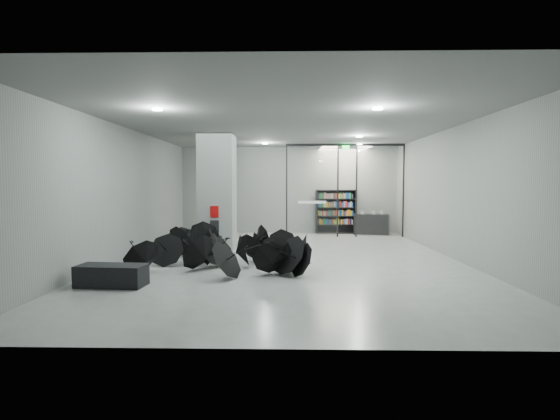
{
  "coord_description": "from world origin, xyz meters",
  "views": [
    {
      "loc": [
        0.01,
        -12.64,
        2.25
      ],
      "look_at": [
        -0.3,
        1.5,
        1.4
      ],
      "focal_mm": 27.01,
      "sensor_mm": 36.0,
      "label": 1
    }
  ],
  "objects_px": {
    "bench": "(112,275)",
    "bookshelf": "(336,212)",
    "column": "(217,192)",
    "shop_counter": "(371,224)",
    "umbrella_cluster": "(230,254)"
  },
  "relations": [
    {
      "from": "bench",
      "to": "bookshelf",
      "type": "height_order",
      "value": "bookshelf"
    },
    {
      "from": "column",
      "to": "bookshelf",
      "type": "distance_m",
      "value": 6.73
    },
    {
      "from": "bench",
      "to": "umbrella_cluster",
      "type": "bearing_deg",
      "value": 51.56
    },
    {
      "from": "bench",
      "to": "shop_counter",
      "type": "relative_size",
      "value": 0.96
    },
    {
      "from": "bench",
      "to": "shop_counter",
      "type": "bearing_deg",
      "value": 56.64
    },
    {
      "from": "bookshelf",
      "to": "shop_counter",
      "type": "bearing_deg",
      "value": -17.45
    },
    {
      "from": "bench",
      "to": "bookshelf",
      "type": "distance_m",
      "value": 11.95
    },
    {
      "from": "bookshelf",
      "to": "shop_counter",
      "type": "distance_m",
      "value": 1.68
    },
    {
      "from": "column",
      "to": "shop_counter",
      "type": "height_order",
      "value": "column"
    },
    {
      "from": "bench",
      "to": "shop_counter",
      "type": "height_order",
      "value": "shop_counter"
    },
    {
      "from": "bench",
      "to": "umbrella_cluster",
      "type": "relative_size",
      "value": 0.28
    },
    {
      "from": "bench",
      "to": "bookshelf",
      "type": "xyz_separation_m",
      "value": [
        6.1,
        10.24,
        0.77
      ]
    },
    {
      "from": "column",
      "to": "shop_counter",
      "type": "distance_m",
      "value": 7.77
    },
    {
      "from": "column",
      "to": "umbrella_cluster",
      "type": "bearing_deg",
      "value": -74.09
    },
    {
      "from": "shop_counter",
      "to": "umbrella_cluster",
      "type": "relative_size",
      "value": 0.29
    }
  ]
}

